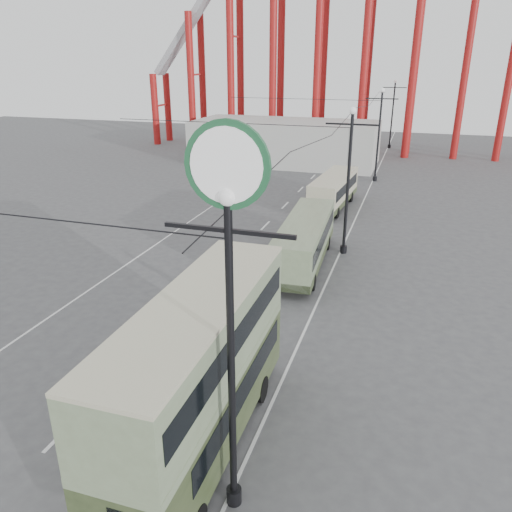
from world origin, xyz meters
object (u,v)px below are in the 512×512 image
(pedestrian, at_px, (221,295))
(single_decker_cream, at_px, (334,190))
(double_decker_bus, at_px, (200,368))
(single_decker_green, at_px, (305,240))
(lamp_post_near, at_px, (229,249))

(pedestrian, bearing_deg, single_decker_cream, -107.50)
(double_decker_bus, distance_m, pedestrian, 9.68)
(double_decker_bus, height_order, single_decker_green, double_decker_bus)
(lamp_post_near, bearing_deg, single_decker_cream, 94.52)
(double_decker_bus, xyz_separation_m, single_decker_green, (-0.27, 16.28, -1.37))
(single_decker_cream, bearing_deg, single_decker_green, -83.91)
(double_decker_bus, bearing_deg, single_decker_green, 90.52)
(lamp_post_near, xyz_separation_m, single_decker_cream, (-2.49, 31.52, -6.28))
(double_decker_bus, relative_size, single_decker_cream, 1.10)
(single_decker_green, bearing_deg, single_decker_cream, 88.88)
(lamp_post_near, distance_m, double_decker_bus, 5.46)
(double_decker_bus, relative_size, single_decker_green, 0.96)
(lamp_post_near, height_order, single_decker_cream, lamp_post_near)
(lamp_post_near, xyz_separation_m, single_decker_green, (-2.02, 18.12, -6.21))
(lamp_post_near, bearing_deg, double_decker_bus, 133.58)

